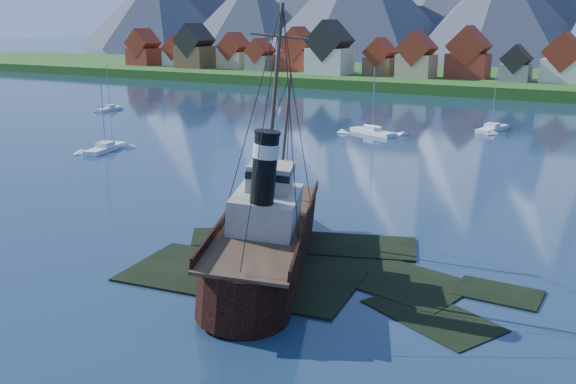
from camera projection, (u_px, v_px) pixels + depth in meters
The scene contains 10 objects.
ground at pixel (287, 277), 49.97m from camera, with size 1400.00×1400.00×0.00m, color #192E46.
shoal at pixel (319, 276), 50.98m from camera, with size 31.71×21.24×1.14m.
shore_bank at pixel (576, 89), 191.60m from camera, with size 600.00×80.00×3.20m, color #1A4212.
seawall at pixel (555, 102), 159.94m from camera, with size 600.00×2.50×2.00m, color #3F3D38.
town at pixel (451, 58), 190.70m from camera, with size 250.96×16.69×17.30m.
tugboat_wreck at pixel (272, 232), 51.97m from camera, with size 6.36×27.39×21.71m.
sailboat_a at pixel (106, 149), 99.09m from camera, with size 4.67×9.36×11.10m.
sailboat_b at pixel (110, 109), 144.26m from camera, with size 2.91×7.56×10.69m.
sailboat_c at pixel (373, 133), 113.65m from camera, with size 9.59×5.84×12.13m.
sailboat_e at pixel (492, 129), 117.39m from camera, with size 3.91×9.87×11.15m.
Camera 1 is at (23.75, -40.12, 19.17)m, focal length 40.00 mm.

